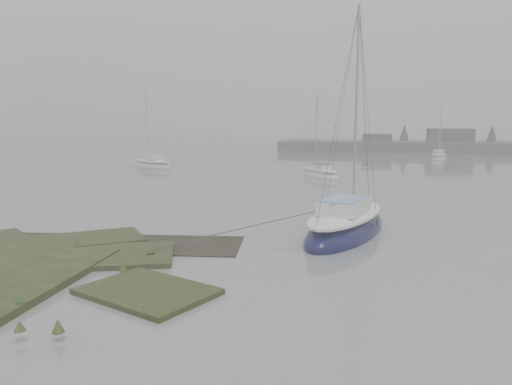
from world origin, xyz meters
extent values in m
plane|color=slate|center=(0.00, 30.00, 0.00)|extent=(160.00, 160.00, 0.00)
cube|color=#4C4F51|center=(26.00, 62.00, 0.60)|extent=(60.00, 8.00, 1.60)
cube|color=#424247|center=(10.00, 61.00, 1.40)|extent=(4.00, 3.00, 2.20)
cube|color=#424247|center=(20.00, 61.00, 1.80)|extent=(6.00, 3.00, 3.00)
cone|color=#384238|center=(14.00, 63.00, 2.20)|extent=(2.00, 2.00, 3.50)
cone|color=#384238|center=(26.00, 63.00, 2.20)|extent=(2.00, 2.00, 3.50)
ellipsoid|color=black|center=(5.86, 7.64, 0.12)|extent=(4.45, 7.56, 1.74)
ellipsoid|color=silver|center=(5.86, 7.64, 0.82)|extent=(3.72, 6.53, 0.49)
cube|color=silver|center=(5.77, 7.34, 1.25)|extent=(2.22, 2.81, 0.51)
cube|color=#7797BA|center=(5.77, 7.34, 1.54)|extent=(2.06, 2.59, 0.08)
cylinder|color=#939399|center=(6.15, 8.51, 5.28)|extent=(0.11, 0.11, 8.20)
cylinder|color=#939399|center=(5.71, 7.15, 1.54)|extent=(0.97, 2.76, 0.09)
ellipsoid|color=silver|center=(3.69, 27.92, 0.09)|extent=(4.17, 5.18, 1.23)
ellipsoid|color=white|center=(3.69, 27.92, 0.58)|extent=(3.53, 4.45, 0.35)
cube|color=white|center=(3.81, 27.74, 0.89)|extent=(1.86, 2.06, 0.36)
cube|color=#1A1E48|center=(3.81, 27.74, 1.09)|extent=(1.72, 1.89, 0.06)
cylinder|color=#939399|center=(3.34, 28.47, 3.74)|extent=(0.08, 0.08, 5.81)
cylinder|color=#939399|center=(3.89, 27.61, 1.09)|extent=(1.16, 1.74, 0.07)
ellipsoid|color=#A9ADB2|center=(-12.65, 32.50, 0.10)|extent=(5.76, 4.74, 1.38)
ellipsoid|color=white|center=(-12.65, 32.50, 0.65)|extent=(4.94, 4.02, 0.39)
cube|color=white|center=(-12.45, 32.36, 0.99)|extent=(2.30, 2.11, 0.41)
cube|color=#A9AFB4|center=(-12.45, 32.36, 1.22)|extent=(2.12, 1.95, 0.07)
cylinder|color=#939399|center=(-13.26, 32.91, 4.19)|extent=(0.09, 0.09, 6.50)
cylinder|color=#939399|center=(-12.32, 32.27, 1.22)|extent=(1.92, 1.34, 0.07)
ellipsoid|color=silver|center=(16.32, 47.78, 0.09)|extent=(2.78, 5.41, 1.26)
ellipsoid|color=silver|center=(16.32, 47.78, 0.59)|extent=(2.30, 4.69, 0.35)
cube|color=silver|center=(16.27, 47.57, 0.90)|extent=(1.46, 1.97, 0.37)
cube|color=silver|center=(16.27, 47.57, 1.11)|extent=(1.36, 1.81, 0.06)
cylinder|color=#939399|center=(16.46, 48.43, 3.80)|extent=(0.08, 0.08, 5.91)
cylinder|color=#939399|center=(16.24, 47.42, 1.11)|extent=(0.51, 2.03, 0.07)
ellipsoid|color=#A2A7AC|center=(0.33, 63.58, 0.09)|extent=(5.59, 3.23, 1.29)
ellipsoid|color=white|center=(0.33, 63.58, 0.61)|extent=(4.83, 2.69, 0.36)
cube|color=white|center=(0.55, 63.52, 0.93)|extent=(2.07, 1.62, 0.38)
cube|color=silver|center=(0.55, 63.52, 1.14)|extent=(1.91, 1.50, 0.06)
cylinder|color=#939399|center=(-0.32, 63.78, 3.90)|extent=(0.08, 0.08, 6.07)
cylinder|color=#939399|center=(0.69, 63.47, 1.14)|extent=(2.05, 0.69, 0.07)
camera|label=1|loc=(5.81, -12.93, 4.82)|focal=35.00mm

